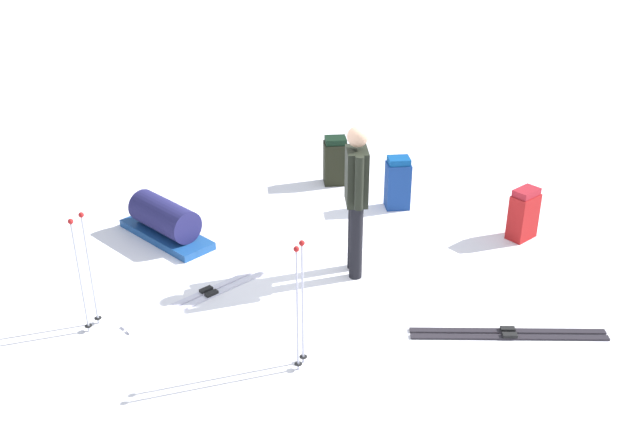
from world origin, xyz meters
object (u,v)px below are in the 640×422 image
at_px(backpack_large_dark, 524,214).
at_px(backpack_bright, 335,161).
at_px(backpack_small_spare, 398,183).
at_px(skier_standing, 356,194).
at_px(ski_pair_far, 508,334).
at_px(ski_poles_planted_near, 84,267).
at_px(gear_sled, 165,221).
at_px(ski_pair_near, 209,293).
at_px(ski_poles_planted_far, 300,300).

relative_size(backpack_large_dark, backpack_bright, 0.94).
bearing_deg(backpack_small_spare, skier_standing, -161.23).
bearing_deg(ski_pair_far, backpack_bright, 63.35).
bearing_deg(backpack_large_dark, backpack_small_spare, 98.71).
bearing_deg(backpack_bright, ski_pair_far, -116.65).
bearing_deg(backpack_large_dark, backpack_bright, 93.08).
bearing_deg(ski_poles_planted_near, gear_sled, 28.44).
bearing_deg(skier_standing, backpack_large_dark, -28.94).
bearing_deg(ski_pair_near, gear_sled, 68.02).
relative_size(backpack_small_spare, ski_poles_planted_far, 0.55).
xyz_separation_m(skier_standing, ski_pair_far, (0.00, -1.85, -0.94)).
bearing_deg(skier_standing, ski_poles_planted_far, -159.15).
distance_m(ski_poles_planted_near, gear_sled, 1.94).
relative_size(skier_standing, gear_sled, 1.26).
bearing_deg(ski_poles_planted_near, skier_standing, -28.54).
distance_m(backpack_large_dark, backpack_small_spare, 1.65).
height_order(ski_pair_near, gear_sled, gear_sled).
bearing_deg(gear_sled, ski_pair_far, -78.87).
height_order(backpack_large_dark, backpack_small_spare, backpack_small_spare).
bearing_deg(backpack_bright, ski_poles_planted_far, -145.94).
height_order(ski_poles_planted_near, gear_sled, ski_poles_planted_near).
height_order(ski_pair_far, ski_poles_planted_far, ski_poles_planted_far).
xyz_separation_m(skier_standing, ski_poles_planted_far, (-1.62, -0.62, -0.25)).
bearing_deg(ski_pair_near, ski_poles_planted_far, -100.55).
bearing_deg(ski_poles_planted_near, ski_pair_far, -52.38).
distance_m(ski_pair_near, ski_poles_planted_near, 1.37).
height_order(backpack_large_dark, ski_poles_planted_near, ski_poles_planted_near).
xyz_separation_m(ski_pair_far, backpack_small_spare, (1.67, 2.42, 0.33)).
relative_size(backpack_large_dark, ski_poles_planted_near, 0.52).
height_order(backpack_bright, ski_poles_planted_far, ski_poles_planted_far).
bearing_deg(backpack_small_spare, backpack_bright, 84.72).
height_order(ski_pair_near, backpack_small_spare, backpack_small_spare).
relative_size(skier_standing, ski_pair_near, 0.87).
xyz_separation_m(backpack_bright, ski_poles_planted_far, (-3.39, -2.29, 0.37)).
bearing_deg(backpack_large_dark, ski_pair_near, 148.87).
xyz_separation_m(backpack_small_spare, ski_poles_planted_far, (-3.29, -1.19, 0.36)).
xyz_separation_m(ski_pair_near, gear_sled, (0.54, 1.33, 0.21)).
bearing_deg(gear_sled, ski_poles_planted_near, -151.56).
xyz_separation_m(ski_poles_planted_far, gear_sled, (0.82, 2.85, -0.48)).
bearing_deg(ski_pair_near, backpack_large_dark, -31.13).
relative_size(ski_pair_near, ski_pair_far, 1.24).
xyz_separation_m(ski_pair_near, backpack_large_dark, (3.26, -1.97, 0.30)).
bearing_deg(backpack_small_spare, backpack_large_dark, -81.29).
relative_size(ski_pair_far, backpack_bright, 2.34).
height_order(skier_standing, backpack_large_dark, skier_standing).
bearing_deg(backpack_large_dark, skier_standing, 151.06).
distance_m(ski_pair_far, backpack_bright, 3.96).
relative_size(ski_pair_far, backpack_small_spare, 2.27).
distance_m(backpack_small_spare, gear_sled, 2.98).
distance_m(skier_standing, gear_sled, 2.48).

